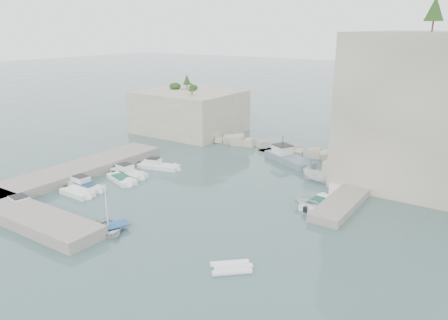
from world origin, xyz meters
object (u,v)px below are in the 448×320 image
Objects in this scene: motorboat_a at (159,168)px; tender_east_b at (316,206)px; inflatable_dinghy at (231,270)px; motorboat_d at (86,188)px; motorboat_f at (24,211)px; rowboat at (109,232)px; motorboat_b at (129,175)px; tender_east_a at (308,209)px; tender_east_c at (337,193)px; motorboat_c at (122,181)px; work_boat at (289,162)px; motorboat_e at (78,195)px; tender_east_d at (318,181)px.

motorboat_a is 21.61m from tender_east_b.
inflatable_dinghy is 15.13m from tender_east_b.
motorboat_f is (0.00, -7.58, 0.00)m from motorboat_d.
motorboat_d is 1.42× the size of rowboat.
motorboat_b is 15.52m from rowboat.
tender_east_c is at bearing -7.12° from tender_east_a.
motorboat_c is 11.60m from motorboat_f.
motorboat_f is 29.36m from tender_east_b.
motorboat_c is 24.79m from tender_east_c.
motorboat_c is at bearing 94.48° from tender_east_c.
tender_east_a is at bearing -30.31° from work_boat.
motorboat_b reaches higher than rowboat.
motorboat_a is at bearing 87.01° from tender_east_a.
tender_east_a is at bearing 43.84° from motorboat_f.
rowboat is (10.59, -6.09, 0.00)m from motorboat_d.
motorboat_b is 0.65× the size of work_boat.
rowboat is at bearing -44.49° from motorboat_b.
motorboat_a reaches higher than tender_east_b.
motorboat_e is 5.77m from motorboat_f.
tender_east_d is at bearing 26.13° from tender_east_b.
motorboat_f is 1.87× the size of inflatable_dinghy.
motorboat_d reaches higher than motorboat_e.
inflatable_dinghy is (21.07, -15.35, 0.00)m from motorboat_a.
tender_east_a is (23.26, 8.68, 0.00)m from motorboat_d.
motorboat_d is 2.14m from motorboat_e.
tender_east_d reaches higher than motorboat_c.
work_boat is at bearing 41.68° from tender_east_b.
motorboat_f is at bearing 119.17° from rowboat.
motorboat_a is 1.03× the size of motorboat_b.
motorboat_d is (-2.04, -10.05, 0.00)m from motorboat_a.
tender_east_a is at bearing 13.39° from motorboat_b.
tender_east_a is at bearing 31.39° from motorboat_c.
motorboat_c is (0.87, -2.06, 0.00)m from motorboat_b.
motorboat_d is 0.66× the size of work_boat.
motorboat_b is at bearing 60.24° from rowboat.
motorboat_b is 1.40× the size of tender_east_d.
work_boat is at bearing 64.80° from inflatable_dinghy.
motorboat_b is 22.92m from tender_east_d.
work_boat reaches higher than inflatable_dinghy.
tender_east_d is (10.39, 22.95, 0.00)m from rowboat.
tender_east_c is 0.61× the size of work_boat.
work_boat is (14.01, 15.85, 0.00)m from motorboat_b.
tender_east_a is (22.26, 10.58, 0.00)m from motorboat_e.
motorboat_f is (-2.04, -17.63, 0.00)m from motorboat_a.
motorboat_c reaches higher than inflatable_dinghy.
motorboat_d is 7.58m from motorboat_f.
tender_east_c is at bearing 45.06° from inflatable_dinghy.
motorboat_a is 18.27m from rowboat.
motorboat_a is 1.01× the size of motorboat_d.
tender_east_b is at bearing -15.87° from motorboat_a.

